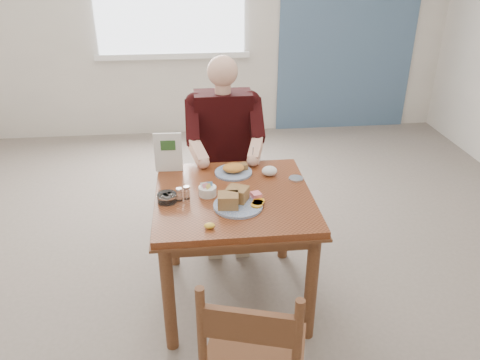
{
  "coord_description": "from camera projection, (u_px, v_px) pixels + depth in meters",
  "views": [
    {
      "loc": [
        -0.22,
        -2.37,
        2.05
      ],
      "look_at": [
        0.04,
        0.0,
        0.84
      ],
      "focal_mm": 35.0,
      "sensor_mm": 36.0,
      "label": 1
    }
  ],
  "objects": [
    {
      "name": "floor",
      "position": [
        234.0,
        295.0,
        3.05
      ],
      "size": [
        6.0,
        6.0,
        0.0
      ],
      "primitive_type": "plane",
      "color": "#6C6257",
      "rests_on": "ground"
    },
    {
      "name": "metal_dish",
      "position": [
        296.0,
        179.0,
        2.88
      ],
      "size": [
        0.12,
        0.12,
        0.01
      ],
      "primitive_type": "cylinder",
      "rotation": [
        0.0,
        0.0,
        0.43
      ],
      "color": "silver",
      "rests_on": "table"
    },
    {
      "name": "shakers",
      "position": [
        183.0,
        193.0,
        2.64
      ],
      "size": [
        0.09,
        0.06,
        0.08
      ],
      "color": "white",
      "rests_on": "table"
    },
    {
      "name": "chair_far",
      "position": [
        224.0,
        175.0,
        3.54
      ],
      "size": [
        0.42,
        0.42,
        0.95
      ],
      "color": "brown",
      "rests_on": "ground"
    },
    {
      "name": "caddy",
      "position": [
        208.0,
        191.0,
        2.69
      ],
      "size": [
        0.13,
        0.13,
        0.08
      ],
      "color": "white",
      "rests_on": "table"
    },
    {
      "name": "wall_back",
      "position": [
        207.0,
        10.0,
        5.07
      ],
      "size": [
        5.5,
        0.0,
        5.5
      ],
      "primitive_type": "plane",
      "rotation": [
        1.57,
        0.0,
        0.0
      ],
      "color": "beige",
      "rests_on": "ground"
    },
    {
      "name": "lemon_wedge",
      "position": [
        210.0,
        226.0,
        2.38
      ],
      "size": [
        0.06,
        0.05,
        0.03
      ],
      "primitive_type": "ellipsoid",
      "rotation": [
        0.0,
        0.0,
        0.14
      ],
      "color": "yellow",
      "rests_on": "table"
    },
    {
      "name": "table",
      "position": [
        234.0,
        211.0,
        2.76
      ],
      "size": [
        0.92,
        0.92,
        0.75
      ],
      "color": "brown",
      "rests_on": "ground"
    },
    {
      "name": "diner",
      "position": [
        224.0,
        139.0,
        3.31
      ],
      "size": [
        0.53,
        0.56,
        1.39
      ],
      "color": "tan",
      "rests_on": "chair_far"
    },
    {
      "name": "accent_panel",
      "position": [
        351.0,
        8.0,
        5.2
      ],
      "size": [
        1.6,
        0.02,
        2.8
      ],
      "primitive_type": "cube",
      "color": "#446180",
      "rests_on": "ground"
    },
    {
      "name": "menu",
      "position": [
        168.0,
        152.0,
        2.93
      ],
      "size": [
        0.17,
        0.02,
        0.26
      ],
      "color": "white",
      "rests_on": "table"
    },
    {
      "name": "near_plate",
      "position": [
        236.0,
        201.0,
        2.57
      ],
      "size": [
        0.33,
        0.33,
        0.09
      ],
      "color": "white",
      "rests_on": "table"
    },
    {
      "name": "napkin",
      "position": [
        269.0,
        171.0,
        2.91
      ],
      "size": [
        0.12,
        0.11,
        0.06
      ],
      "primitive_type": "ellipsoid",
      "rotation": [
        0.0,
        0.0,
        -0.38
      ],
      "color": "white",
      "rests_on": "table"
    },
    {
      "name": "creamer",
      "position": [
        167.0,
        198.0,
        2.62
      ],
      "size": [
        0.11,
        0.11,
        0.05
      ],
      "color": "white",
      "rests_on": "table"
    },
    {
      "name": "far_plate",
      "position": [
        234.0,
        170.0,
        2.95
      ],
      "size": [
        0.28,
        0.28,
        0.06
      ],
      "color": "white",
      "rests_on": "table"
    },
    {
      "name": "chair_near",
      "position": [
        253.0,
        360.0,
        1.97
      ],
      "size": [
        0.52,
        0.52,
        0.95
      ],
      "color": "brown",
      "rests_on": "ground"
    }
  ]
}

